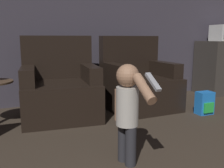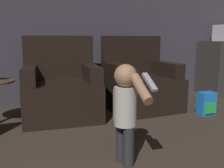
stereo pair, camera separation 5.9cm
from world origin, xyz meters
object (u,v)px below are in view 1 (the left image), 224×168
at_px(toy_backpack, 205,103).
at_px(armchair_left, 60,90).
at_px(person_toddler, 128,106).
at_px(armchair_right, 138,84).

bearing_deg(toy_backpack, armchair_left, 160.92).
xyz_separation_m(armchair_left, person_toddler, (0.26, -1.44, 0.13)).
relative_size(person_toddler, toy_backpack, 2.67).
height_order(armchair_left, armchair_right, same).
bearing_deg(armchair_right, armchair_left, 178.02).
relative_size(armchair_left, toy_backpack, 3.42).
height_order(armchair_left, toy_backpack, armchair_left).
height_order(armchair_right, person_toddler, armchair_right).
xyz_separation_m(armchair_right, toy_backpack, (0.66, -0.61, -0.20)).
bearing_deg(armchair_left, person_toddler, -74.41).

